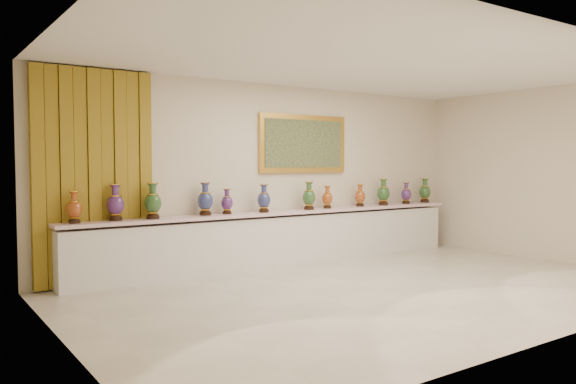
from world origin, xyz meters
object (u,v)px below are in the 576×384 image
object	(u,v)px
vase_1	(115,204)
vase_2	(153,203)
counter	(284,238)
vase_0	(74,209)

from	to	relation	value
vase_1	vase_2	bearing A→B (deg)	-7.26
counter	vase_1	size ratio (longest dim) A/B	14.41
vase_0	vase_2	size ratio (longest dim) A/B	0.83
counter	vase_1	distance (m)	2.88
vase_0	counter	bearing A→B (deg)	0.40
vase_1	vase_2	xyz separation A→B (m)	(0.51, -0.07, 0.01)
vase_0	vase_1	distance (m)	0.56
vase_1	vase_0	bearing A→B (deg)	-176.83
counter	vase_2	bearing A→B (deg)	-178.55
vase_0	vase_2	world-z (taller)	vase_2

